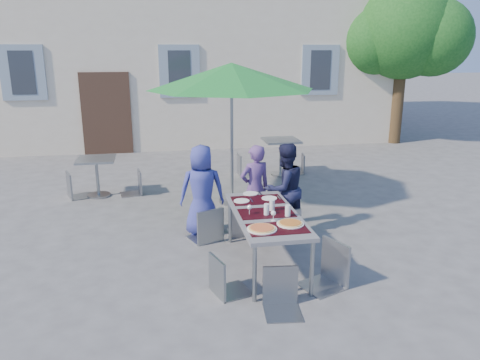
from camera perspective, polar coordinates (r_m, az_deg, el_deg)
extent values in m
plane|color=#4C4C4F|center=(6.31, -2.70, -10.71)|extent=(90.00, 90.00, 0.00)
cube|color=beige|center=(17.13, -8.36, 17.95)|extent=(13.00, 8.00, 7.00)
cube|color=#38251B|center=(13.24, -15.96, 7.77)|extent=(1.30, 0.06, 2.20)
cube|color=gray|center=(13.48, -24.98, 11.77)|extent=(1.10, 0.06, 1.40)
cube|color=#262B33|center=(13.46, -25.00, 11.77)|extent=(0.60, 0.04, 1.10)
cube|color=gray|center=(13.10, -7.38, 13.00)|extent=(1.10, 0.06, 1.40)
cube|color=#262B33|center=(13.08, -7.38, 13.00)|extent=(0.60, 0.04, 1.10)
cube|color=gray|center=(13.91, 9.74, 13.07)|extent=(1.10, 0.06, 1.40)
cube|color=#262B33|center=(13.89, 9.77, 13.06)|extent=(0.60, 0.04, 1.10)
cylinder|color=#402F1B|center=(15.03, 18.68, 9.60)|extent=(0.36, 0.36, 2.80)
sphere|color=#124616|center=(14.97, 19.35, 16.83)|extent=(2.80, 2.80, 2.80)
sphere|color=#124616|center=(14.86, 15.86, 15.96)|extent=(2.00, 2.00, 2.00)
sphere|color=#124616|center=(14.97, 22.47, 15.77)|extent=(2.20, 2.20, 2.20)
sphere|color=#124616|center=(15.61, 19.07, 18.62)|extent=(1.80, 1.80, 1.80)
cube|color=#4B4B50|center=(6.09, 3.24, -4.27)|extent=(0.80, 1.85, 0.05)
cylinder|color=gray|center=(5.40, 1.79, -11.36)|extent=(0.05, 0.05, 0.70)
cylinder|color=gray|center=(5.57, 8.77, -10.66)|extent=(0.05, 0.05, 0.70)
cylinder|color=gray|center=(6.95, -1.22, -4.95)|extent=(0.05, 0.05, 0.70)
cylinder|color=gray|center=(7.09, 4.23, -4.58)|extent=(0.05, 0.05, 0.70)
cube|color=black|center=(5.58, 4.57, -5.91)|extent=(0.70, 0.42, 0.01)
cube|color=black|center=(6.08, 3.24, -4.03)|extent=(0.70, 0.42, 0.01)
cube|color=black|center=(6.59, 2.12, -2.43)|extent=(0.70, 0.42, 0.01)
cylinder|color=white|center=(5.53, 2.68, -5.99)|extent=(0.36, 0.36, 0.01)
cylinder|color=tan|center=(5.53, 2.68, -5.87)|extent=(0.32, 0.32, 0.01)
cylinder|color=#A83B10|center=(5.52, 2.69, -5.80)|extent=(0.28, 0.28, 0.01)
cylinder|color=white|center=(5.71, 6.15, -5.34)|extent=(0.33, 0.33, 0.01)
cylinder|color=tan|center=(5.71, 6.16, -5.23)|extent=(0.29, 0.29, 0.01)
cylinder|color=#982E0A|center=(5.71, 6.16, -5.15)|extent=(0.25, 0.25, 0.01)
cylinder|color=silver|center=(5.99, 3.25, -3.61)|extent=(0.07, 0.07, 0.15)
cylinder|color=silver|center=(6.15, 3.93, -3.12)|extent=(0.07, 0.07, 0.15)
cylinder|color=silver|center=(5.97, 5.84, -3.75)|extent=(0.07, 0.07, 0.15)
cylinder|color=silver|center=(6.02, 1.15, -4.22)|extent=(0.06, 0.06, 0.00)
cylinder|color=silver|center=(6.01, 1.15, -3.88)|extent=(0.01, 0.01, 0.08)
sphere|color=silver|center=(5.99, 1.16, -3.34)|extent=(0.06, 0.06, 0.06)
cylinder|color=silver|center=(5.83, 4.07, -4.95)|extent=(0.06, 0.06, 0.00)
cylinder|color=silver|center=(5.82, 4.08, -4.60)|extent=(0.01, 0.01, 0.08)
sphere|color=silver|center=(5.80, 4.09, -4.04)|extent=(0.06, 0.06, 0.06)
cylinder|color=white|center=(6.52, 0.20, -2.55)|extent=(0.22, 0.22, 0.01)
cube|color=#929598|center=(6.54, 1.40, -2.50)|extent=(0.02, 0.18, 0.00)
cylinder|color=white|center=(6.65, 3.60, -2.22)|extent=(0.22, 0.22, 0.01)
cube|color=#929598|center=(6.68, 4.76, -2.17)|extent=(0.02, 0.18, 0.00)
cylinder|color=white|center=(6.85, 1.29, -1.65)|extent=(0.22, 0.22, 0.01)
cube|color=#929598|center=(6.87, 2.44, -1.60)|extent=(0.02, 0.18, 0.00)
imported|color=#343A90|center=(7.20, -4.65, -1.25)|extent=(0.71, 0.47, 1.42)
imported|color=#5B3B7A|center=(7.31, 1.84, -1.04)|extent=(0.58, 0.46, 1.39)
imported|color=#1A1C3A|center=(7.26, 5.45, -1.07)|extent=(0.79, 0.63, 1.43)
cube|color=#90989B|center=(7.07, -4.45, -3.59)|extent=(0.57, 0.57, 0.03)
cube|color=#90989B|center=(6.81, -3.67, -2.01)|extent=(0.42, 0.19, 0.52)
cylinder|color=#90989B|center=(7.39, -3.79, -4.68)|extent=(0.02, 0.02, 0.46)
cylinder|color=#90989B|center=(7.23, -6.44, -5.22)|extent=(0.02, 0.02, 0.46)
cylinder|color=#90989B|center=(7.08, -2.33, -5.60)|extent=(0.02, 0.02, 0.46)
cylinder|color=#90989B|center=(6.92, -5.06, -6.19)|extent=(0.02, 0.02, 0.46)
cube|color=gray|center=(7.28, 0.12, -3.39)|extent=(0.40, 0.40, 0.03)
cube|color=gray|center=(7.03, 0.42, -2.09)|extent=(0.39, 0.03, 0.47)
cylinder|color=gray|center=(7.54, 1.13, -4.44)|extent=(0.02, 0.02, 0.41)
cylinder|color=gray|center=(7.48, -1.40, -4.62)|extent=(0.02, 0.02, 0.41)
cylinder|color=gray|center=(7.23, 1.70, -5.35)|extent=(0.02, 0.02, 0.41)
cylinder|color=gray|center=(7.17, -0.94, -5.54)|extent=(0.02, 0.02, 0.41)
cube|color=#8F949A|center=(7.11, 5.14, -3.65)|extent=(0.52, 0.52, 0.03)
cube|color=#8F949A|center=(6.87, 6.04, -2.17)|extent=(0.42, 0.14, 0.50)
cylinder|color=#8F949A|center=(7.43, 5.59, -4.70)|extent=(0.02, 0.02, 0.44)
cylinder|color=#8F949A|center=(7.26, 3.13, -5.15)|extent=(0.02, 0.02, 0.44)
cylinder|color=#8F949A|center=(7.14, 7.09, -5.61)|extent=(0.02, 0.02, 0.44)
cylinder|color=#8F949A|center=(6.96, 4.56, -6.10)|extent=(0.02, 0.02, 0.44)
cube|color=gray|center=(5.56, -1.01, -9.56)|extent=(0.51, 0.51, 0.03)
cube|color=gray|center=(5.38, -2.86, -7.65)|extent=(0.15, 0.39, 0.48)
cylinder|color=gray|center=(5.59, 1.46, -11.93)|extent=(0.02, 0.02, 0.42)
cylinder|color=gray|center=(5.86, -0.26, -10.54)|extent=(0.02, 0.02, 0.42)
cylinder|color=gray|center=(5.45, -1.80, -12.73)|extent=(0.02, 0.02, 0.42)
cylinder|color=gray|center=(5.73, -3.39, -11.25)|extent=(0.02, 0.02, 0.42)
cube|color=gray|center=(5.73, 10.07, -8.35)|extent=(0.60, 0.60, 0.03)
cube|color=gray|center=(5.76, 11.81, -5.32)|extent=(0.21, 0.44, 0.55)
cylinder|color=gray|center=(5.84, 7.16, -10.44)|extent=(0.02, 0.02, 0.48)
cylinder|color=gray|center=(5.58, 9.83, -11.88)|extent=(0.02, 0.02, 0.48)
cylinder|color=gray|center=(6.09, 10.05, -9.46)|extent=(0.02, 0.02, 0.48)
cylinder|color=gray|center=(5.84, 12.74, -10.77)|extent=(0.02, 0.02, 0.48)
cube|color=gray|center=(5.16, 5.31, -11.83)|extent=(0.44, 0.44, 0.03)
cube|color=gray|center=(5.22, 5.04, -8.56)|extent=(0.40, 0.07, 0.48)
cylinder|color=gray|center=(5.09, 3.61, -15.00)|extent=(0.02, 0.02, 0.42)
cylinder|color=gray|center=(5.15, 7.51, -14.76)|extent=(0.02, 0.02, 0.42)
cylinder|color=gray|center=(5.39, 3.11, -13.14)|extent=(0.02, 0.02, 0.42)
cylinder|color=gray|center=(5.44, 6.78, -12.94)|extent=(0.02, 0.02, 0.42)
cylinder|color=#929598|center=(8.84, -0.97, -2.41)|extent=(0.50, 0.50, 0.10)
cylinder|color=gray|center=(8.55, -1.00, 4.88)|extent=(0.06, 0.06, 2.39)
cone|color=#1B792C|center=(8.41, -1.04, 12.53)|extent=(3.00, 3.00, 0.47)
cylinder|color=#929598|center=(9.61, -16.82, -1.78)|extent=(0.44, 0.44, 0.04)
cylinder|color=gray|center=(9.52, -16.98, 0.15)|extent=(0.06, 0.06, 0.71)
cube|color=gray|center=(9.43, -17.17, 2.41)|extent=(0.71, 0.71, 0.04)
cube|color=gray|center=(9.58, -19.01, 0.67)|extent=(0.54, 0.54, 0.03)
cube|color=gray|center=(9.48, -20.34, 1.98)|extent=(0.17, 0.41, 0.51)
cylinder|color=gray|center=(9.50, -17.60, -0.78)|extent=(0.02, 0.02, 0.45)
cylinder|color=gray|center=(9.84, -18.07, -0.26)|extent=(0.02, 0.02, 0.45)
cylinder|color=gray|center=(9.43, -19.75, -1.09)|extent=(0.02, 0.02, 0.45)
cylinder|color=gray|center=(9.78, -20.15, -0.55)|extent=(0.02, 0.02, 0.45)
cube|color=gray|center=(9.45, -13.32, 0.75)|extent=(0.46, 0.46, 0.03)
cube|color=gray|center=(9.42, -12.27, 2.24)|extent=(0.09, 0.40, 0.47)
cylinder|color=gray|center=(9.66, -14.36, -0.34)|extent=(0.02, 0.02, 0.42)
cylinder|color=gray|center=(9.33, -14.15, -0.89)|extent=(0.02, 0.02, 0.42)
cylinder|color=gray|center=(9.69, -12.36, -0.16)|extent=(0.02, 0.02, 0.42)
cylinder|color=gray|center=(9.37, -12.08, -0.70)|extent=(0.02, 0.02, 0.42)
cylinder|color=#929598|center=(10.77, 4.93, 0.73)|extent=(0.44, 0.44, 0.04)
cylinder|color=gray|center=(10.68, 4.97, 2.62)|extent=(0.06, 0.06, 0.78)
cube|color=gray|center=(10.59, 5.03, 4.85)|extent=(0.78, 0.78, 0.04)
cube|color=gray|center=(10.63, 0.95, 2.93)|extent=(0.42, 0.42, 0.03)
cube|color=gray|center=(10.54, -0.10, 4.19)|extent=(0.04, 0.41, 0.49)
cylinder|color=gray|center=(10.55, 2.09, 1.56)|extent=(0.02, 0.02, 0.43)
cylinder|color=gray|center=(10.89, 1.66, 2.01)|extent=(0.02, 0.02, 0.43)
cylinder|color=gray|center=(10.48, 0.20, 1.46)|extent=(0.02, 0.02, 0.43)
cylinder|color=gray|center=(10.82, -0.17, 1.92)|extent=(0.02, 0.02, 0.43)
cube|color=slate|center=(10.88, 6.79, 2.90)|extent=(0.43, 0.43, 0.03)
cube|color=slate|center=(10.87, 7.76, 4.05)|extent=(0.08, 0.37, 0.45)
cylinder|color=slate|center=(11.06, 5.81, 2.04)|extent=(0.02, 0.02, 0.39)
cylinder|color=slate|center=(10.75, 6.03, 1.64)|extent=(0.02, 0.02, 0.39)
cylinder|color=slate|center=(11.11, 7.45, 2.05)|extent=(0.02, 0.02, 0.39)
cylinder|color=slate|center=(10.80, 7.72, 1.64)|extent=(0.02, 0.02, 0.39)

